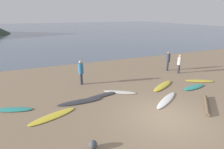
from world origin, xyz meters
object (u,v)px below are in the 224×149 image
object	(u,v)px
person_1	(168,59)
beach_rock_near	(93,145)
surfboard_2	(81,102)
surfboard_3	(104,95)
surfboard_4	(120,92)
surfboard_7	(194,87)
driftwood_log	(207,105)
surfboard_6	(163,86)
person_0	(179,62)
person_2	(81,70)
surfboard_8	(199,81)
surfboard_0	(13,109)
surfboard_5	(166,100)
surfboard_1	(53,116)

from	to	relation	value
person_1	beach_rock_near	xyz separation A→B (m)	(-9.26, -7.06, -0.85)
surfboard_2	surfboard_3	distance (m)	1.58
surfboard_4	beach_rock_near	world-z (taller)	beach_rock_near
surfboard_7	driftwood_log	world-z (taller)	driftwood_log
beach_rock_near	surfboard_2	bearing A→B (deg)	83.00
surfboard_6	person_0	xyz separation A→B (m)	(3.20, 1.97, 0.91)
surfboard_2	driftwood_log	bearing A→B (deg)	-26.00
person_0	person_2	xyz separation A→B (m)	(-8.36, 0.70, 0.10)
surfboard_6	surfboard_8	xyz separation A→B (m)	(3.23, -0.27, -0.01)
surfboard_3	surfboard_7	world-z (taller)	surfboard_7
surfboard_8	person_2	xyz separation A→B (m)	(-8.39, 2.94, 1.02)
surfboard_2	person_1	size ratio (longest dim) A/B	1.52
surfboard_7	person_0	bearing A→B (deg)	57.32
surfboard_0	driftwood_log	size ratio (longest dim) A/B	0.85
surfboard_4	person_2	size ratio (longest dim) A/B	1.20
surfboard_3	beach_rock_near	bearing A→B (deg)	-124.23
surfboard_7	beach_rock_near	xyz separation A→B (m)	(-8.25, -3.00, 0.12)
surfboard_5	surfboard_3	bearing A→B (deg)	114.92
surfboard_8	surfboard_0	bearing A→B (deg)	-155.88
surfboard_4	beach_rock_near	size ratio (longest dim) A/B	6.47
surfboard_5	person_2	bearing A→B (deg)	99.71
surfboard_0	person_0	world-z (taller)	person_0
surfboard_3	person_2	world-z (taller)	person_2
surfboard_4	beach_rock_near	bearing A→B (deg)	-93.48
person_2	surfboard_4	bearing A→B (deg)	-121.31
surfboard_5	surfboard_6	distance (m)	2.25
surfboard_1	beach_rock_near	bearing A→B (deg)	-88.42
surfboard_2	surfboard_1	bearing A→B (deg)	-147.19
surfboard_1	driftwood_log	world-z (taller)	driftwood_log
surfboard_5	person_1	xyz separation A→B (m)	(4.06, 4.91, 0.97)
person_0	surfboard_4	bearing A→B (deg)	176.72
surfboard_5	surfboard_7	xyz separation A→B (m)	(3.06, 0.85, 0.01)
surfboard_2	surfboard_8	bearing A→B (deg)	0.23
surfboard_1	surfboard_2	xyz separation A→B (m)	(1.66, 1.02, 0.01)
person_1	person_2	world-z (taller)	person_2
person_0	surfboard_5	bearing A→B (deg)	-157.08
surfboard_7	beach_rock_near	bearing A→B (deg)	-168.39
surfboard_0	surfboard_3	distance (m)	5.06
surfboard_0	surfboard_6	distance (m)	9.45
surfboard_5	driftwood_log	world-z (taller)	driftwood_log
surfboard_0	surfboard_5	world-z (taller)	surfboard_0
surfboard_2	surfboard_7	size ratio (longest dim) A/B	1.30
surfboard_0	person_2	distance (m)	4.95
person_1	person_2	xyz separation A→B (m)	(-8.00, -0.35, 0.04)
surfboard_2	surfboard_8	world-z (taller)	same
surfboard_0	person_1	xyz separation A→B (m)	(12.28, 2.62, 0.97)
person_2	driftwood_log	bearing A→B (deg)	-116.92
person_0	driftwood_log	xyz separation A→B (m)	(-2.84, -5.32, -0.86)
surfboard_0	person_0	size ratio (longest dim) A/B	1.23
person_0	driftwood_log	size ratio (longest dim) A/B	0.69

